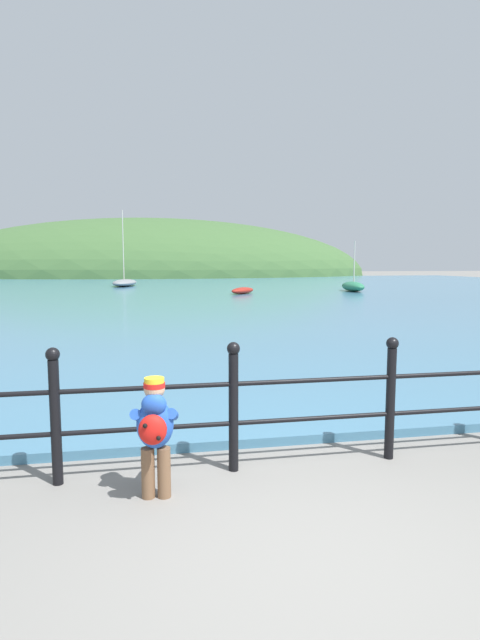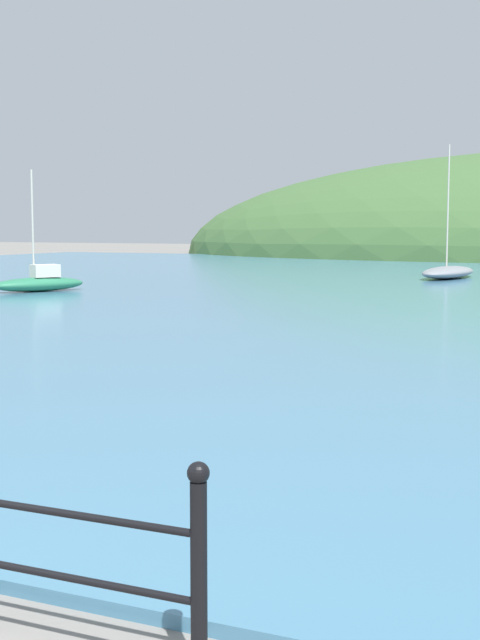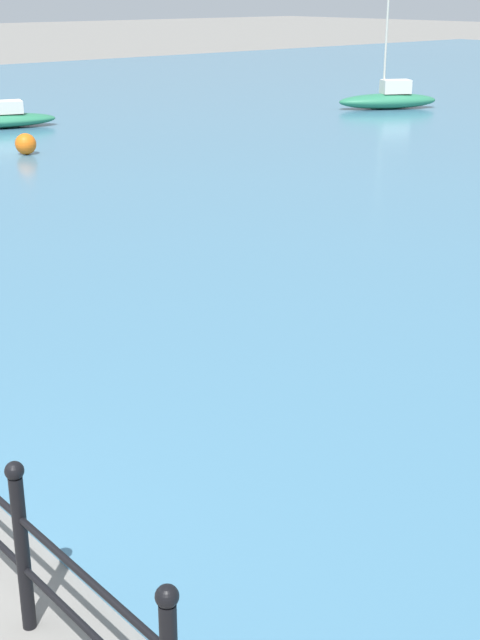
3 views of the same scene
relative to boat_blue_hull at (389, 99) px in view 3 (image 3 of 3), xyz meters
The scene contains 2 objects.
boat_blue_hull is the anchor object (origin of this frame).
mooring_buoy 13.51m from the boat_blue_hull, 89.45° to the right, with size 0.51×0.51×0.51m, color orange.
Camera 3 is at (5.72, -0.52, 3.87)m, focal length 50.00 mm.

